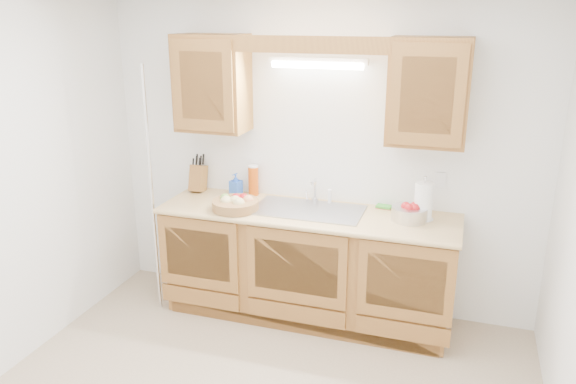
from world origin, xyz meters
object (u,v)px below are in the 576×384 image
at_px(fruit_basket, 236,203).
at_px(knife_block, 198,178).
at_px(paper_towel, 423,202).
at_px(apple_bowl, 410,212).

height_order(fruit_basket, knife_block, knife_block).
bearing_deg(knife_block, fruit_basket, -35.72).
relative_size(knife_block, paper_towel, 0.96).
bearing_deg(paper_towel, apple_bowl, -158.74).
relative_size(knife_block, apple_bowl, 1.00).
bearing_deg(knife_block, paper_towel, -4.45).
xyz_separation_m(paper_towel, apple_bowl, (-0.09, -0.03, -0.08)).
bearing_deg(apple_bowl, knife_block, 174.64).
distance_m(fruit_basket, paper_towel, 1.41).
height_order(fruit_basket, paper_towel, paper_towel).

